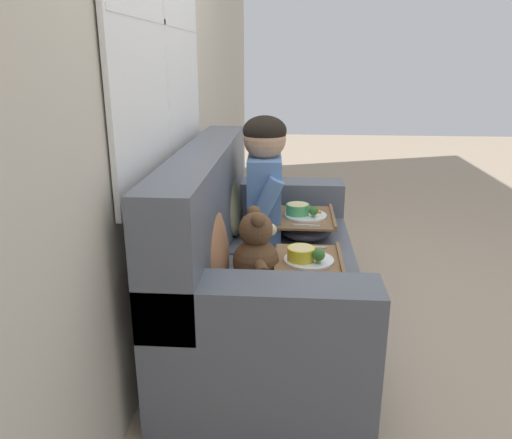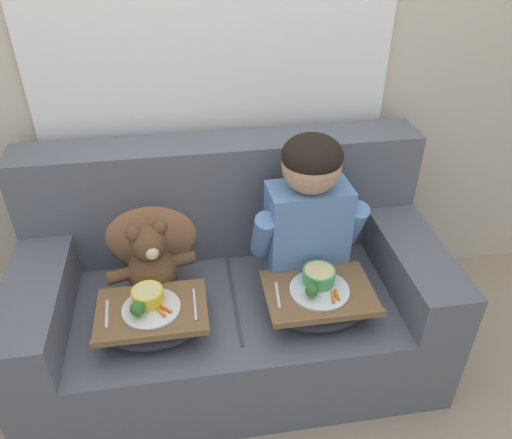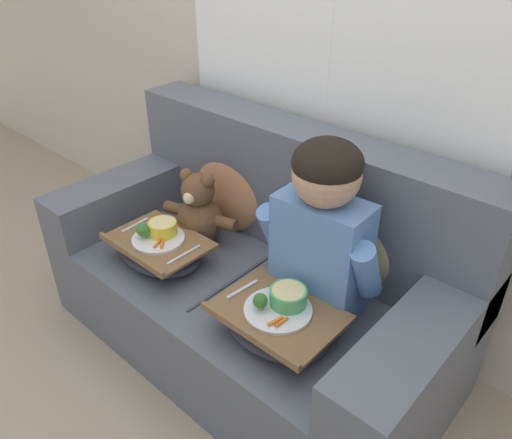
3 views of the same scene
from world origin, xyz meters
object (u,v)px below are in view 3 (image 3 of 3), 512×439
Objects in this scene: couch at (258,278)px; child_figure at (323,221)px; throw_pillow_behind_teddy at (230,186)px; teddy_bear at (199,212)px; throw_pillow_behind_child at (349,238)px; lap_tray_teddy at (160,248)px; lap_tray_child at (278,320)px.

child_figure is at bearing -5.14° from couch.
child_figure is at bearing -16.89° from throw_pillow_behind_teddy.
throw_pillow_behind_teddy is at bearing 90.33° from teddy_bear.
child_figure reaches higher than throw_pillow_behind_child.
throw_pillow_behind_child reaches higher than lap_tray_teddy.
child_figure reaches higher than lap_tray_child.
throw_pillow_behind_child is 0.65× the size of child_figure.
child_figure is at bearing 0.30° from teddy_bear.
lap_tray_teddy reaches higher than lap_tray_child.
couch reaches higher than teddy_bear.
lap_tray_child is (0.65, -0.43, -0.13)m from throw_pillow_behind_teddy.
throw_pillow_behind_teddy is at bearing 146.67° from lap_tray_child.
couch is 0.44m from lap_tray_teddy.
teddy_bear reaches higher than lap_tray_teddy.
couch is 0.45m from throw_pillow_behind_child.
lap_tray_child is 1.03× the size of lap_tray_teddy.
throw_pillow_behind_teddy is at bearing 163.11° from child_figure.
teddy_bear is 0.24m from lap_tray_teddy.
throw_pillow_behind_teddy reaches higher than throw_pillow_behind_child.
teddy_bear is at bearing -179.70° from child_figure.
throw_pillow_behind_child is at bearing 90.00° from lap_tray_child.
couch is 3.96× the size of throw_pillow_behind_teddy.
throw_pillow_behind_teddy is (-0.32, 0.17, 0.27)m from couch.
lap_tray_teddy is at bearing -146.66° from throw_pillow_behind_child.
lap_tray_child is (0.65, -0.23, -0.08)m from teddy_bear.
throw_pillow_behind_teddy reaches higher than teddy_bear.
lap_tray_child is at bearing -90.02° from child_figure.
child_figure is 1.60× the size of lap_tray_teddy.
throw_pillow_behind_teddy is 0.45m from lap_tray_teddy.
lap_tray_child is at bearing -38.59° from couch.
couch reaches higher than throw_pillow_behind_teddy.
lap_tray_teddy is (-0.00, -0.23, -0.08)m from teddy_bear.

